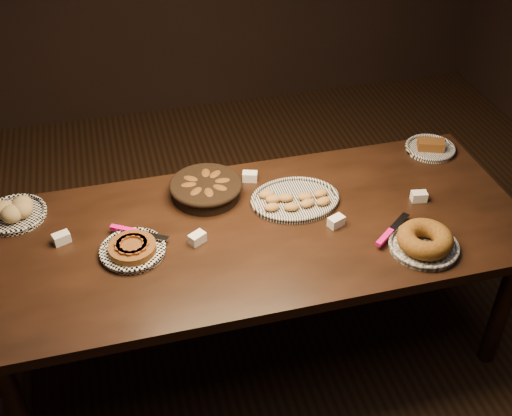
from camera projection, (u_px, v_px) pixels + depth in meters
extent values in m
plane|color=black|center=(256.00, 341.00, 3.26)|extent=(5.00, 5.00, 0.00)
cube|color=black|center=(256.00, 232.00, 2.81)|extent=(2.40, 1.00, 0.05)
cylinder|color=black|center=(16.00, 409.00, 2.54)|extent=(0.08, 0.08, 0.70)
cylinder|color=black|center=(502.00, 308.00, 2.97)|extent=(0.08, 0.08, 0.70)
cylinder|color=black|center=(21.00, 279.00, 3.12)|extent=(0.08, 0.08, 0.70)
cylinder|color=black|center=(427.00, 210.00, 3.55)|extent=(0.08, 0.08, 0.70)
torus|color=white|center=(133.00, 249.00, 2.65)|extent=(0.28, 0.28, 0.02)
cylinder|color=#4C250F|center=(132.00, 248.00, 2.65)|extent=(0.24, 0.24, 0.03)
cube|color=#592D0F|center=(145.00, 244.00, 2.64)|extent=(0.04, 0.07, 0.01)
cube|color=#592D0F|center=(144.00, 240.00, 2.66)|extent=(0.04, 0.07, 0.01)
cube|color=#592D0F|center=(140.00, 237.00, 2.67)|extent=(0.06, 0.06, 0.01)
cube|color=#592D0F|center=(134.00, 235.00, 2.68)|extent=(0.07, 0.04, 0.01)
cube|color=#592D0F|center=(127.00, 237.00, 2.67)|extent=(0.07, 0.04, 0.01)
cube|color=#592D0F|center=(121.00, 240.00, 2.66)|extent=(0.06, 0.06, 0.01)
cube|color=#592D0F|center=(119.00, 244.00, 2.64)|extent=(0.04, 0.07, 0.01)
cube|color=#592D0F|center=(119.00, 248.00, 2.62)|extent=(0.04, 0.07, 0.01)
cube|color=#592D0F|center=(123.00, 252.00, 2.60)|extent=(0.06, 0.06, 0.01)
cube|color=#592D0F|center=(130.00, 253.00, 2.59)|extent=(0.07, 0.04, 0.01)
cube|color=#592D0F|center=(137.00, 252.00, 2.60)|extent=(0.07, 0.04, 0.01)
cube|color=#592D0F|center=(142.00, 248.00, 2.62)|extent=(0.06, 0.06, 0.01)
cube|color=#FF0C85|center=(124.00, 229.00, 2.74)|extent=(0.11, 0.08, 0.02)
cube|color=silver|center=(152.00, 236.00, 2.71)|extent=(0.14, 0.11, 0.00)
torus|color=black|center=(295.00, 198.00, 2.93)|extent=(0.33, 0.33, 0.02)
ellipsoid|color=brown|center=(272.00, 207.00, 2.86)|extent=(0.07, 0.05, 0.03)
ellipsoid|color=brown|center=(292.00, 207.00, 2.87)|extent=(0.08, 0.05, 0.03)
ellipsoid|color=brown|center=(308.00, 203.00, 2.89)|extent=(0.08, 0.06, 0.03)
ellipsoid|color=brown|center=(323.00, 201.00, 2.90)|extent=(0.08, 0.06, 0.03)
ellipsoid|color=brown|center=(273.00, 199.00, 2.91)|extent=(0.07, 0.05, 0.03)
ellipsoid|color=brown|center=(286.00, 198.00, 2.92)|extent=(0.08, 0.05, 0.03)
ellipsoid|color=brown|center=(305.00, 197.00, 2.93)|extent=(0.07, 0.05, 0.03)
ellipsoid|color=brown|center=(321.00, 193.00, 2.95)|extent=(0.08, 0.06, 0.03)
ellipsoid|color=brown|center=(266.00, 194.00, 2.94)|extent=(0.07, 0.05, 0.03)
torus|color=black|center=(424.00, 245.00, 2.68)|extent=(0.30, 0.30, 0.02)
torus|color=brown|center=(425.00, 239.00, 2.66)|extent=(0.25, 0.25, 0.08)
cube|color=#FF0C85|center=(385.00, 237.00, 2.70)|extent=(0.11, 0.09, 0.02)
cube|color=silver|center=(399.00, 222.00, 2.78)|extent=(0.14, 0.12, 0.00)
cylinder|color=black|center=(206.00, 189.00, 2.95)|extent=(0.41, 0.41, 0.08)
torus|color=black|center=(206.00, 185.00, 2.94)|extent=(0.34, 0.34, 0.03)
ellipsoid|color=#38160B|center=(223.00, 183.00, 2.95)|extent=(0.10, 0.06, 0.05)
ellipsoid|color=#38160B|center=(215.00, 177.00, 2.99)|extent=(0.11, 0.11, 0.05)
ellipsoid|color=#38160B|center=(206.00, 176.00, 3.00)|extent=(0.07, 0.11, 0.05)
ellipsoid|color=#38160B|center=(191.00, 181.00, 2.96)|extent=(0.11, 0.11, 0.05)
ellipsoid|color=#38160B|center=(189.00, 187.00, 2.93)|extent=(0.10, 0.06, 0.05)
ellipsoid|color=#38160B|center=(196.00, 194.00, 2.89)|extent=(0.11, 0.11, 0.05)
ellipsoid|color=#38160B|center=(209.00, 195.00, 2.88)|extent=(0.06, 0.10, 0.05)
ellipsoid|color=#38160B|center=(220.00, 190.00, 2.91)|extent=(0.11, 0.11, 0.05)
torus|color=white|center=(14.00, 213.00, 2.84)|extent=(0.29, 0.29, 0.02)
ellipsoid|color=olive|center=(4.00, 210.00, 2.81)|extent=(0.10, 0.10, 0.08)
ellipsoid|color=olive|center=(22.00, 205.00, 2.84)|extent=(0.10, 0.10, 0.08)
ellipsoid|color=olive|center=(12.00, 214.00, 2.79)|extent=(0.10, 0.10, 0.08)
ellipsoid|color=olive|center=(22.00, 209.00, 2.82)|extent=(0.10, 0.10, 0.08)
torus|color=black|center=(430.00, 147.00, 3.27)|extent=(0.25, 0.25, 0.02)
cube|color=#4C250F|center=(431.00, 145.00, 3.26)|extent=(0.15, 0.12, 0.05)
cube|color=white|center=(197.00, 238.00, 2.71)|extent=(0.08, 0.07, 0.04)
cube|color=white|center=(250.00, 176.00, 3.06)|extent=(0.08, 0.06, 0.04)
cube|color=white|center=(336.00, 221.00, 2.79)|extent=(0.08, 0.07, 0.04)
cube|color=white|center=(62.00, 238.00, 2.71)|extent=(0.08, 0.07, 0.04)
cube|color=white|center=(419.00, 196.00, 2.94)|extent=(0.08, 0.06, 0.04)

